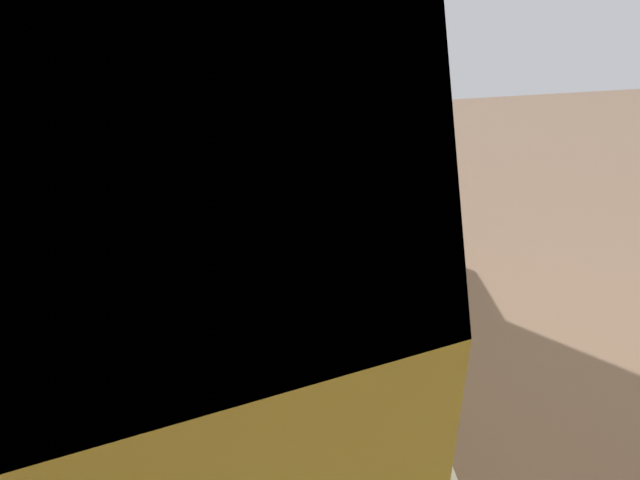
{
  "coord_description": "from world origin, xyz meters",
  "views": [
    {
      "loc": [
        -1.69,
        1.16,
        1.89
      ],
      "look_at": [
        -0.71,
        1.01,
        1.27
      ],
      "focal_mm": 39.11,
      "sensor_mm": 36.0,
      "label": 1
    }
  ],
  "objects_px": {
    "microwave": "(227,193)",
    "kettle": "(251,117)",
    "bowl": "(302,417)",
    "oven_range": "(226,151)"
  },
  "relations": [
    {
      "from": "oven_range",
      "to": "kettle",
      "type": "height_order",
      "value": "oven_range"
    },
    {
      "from": "kettle",
      "to": "microwave",
      "type": "bearing_deg",
      "value": 171.26
    },
    {
      "from": "bowl",
      "to": "kettle",
      "type": "bearing_deg",
      "value": 0.0
    },
    {
      "from": "oven_range",
      "to": "bowl",
      "type": "xyz_separation_m",
      "value": [
        -2.2,
        -0.09,
        0.47
      ]
    },
    {
      "from": "microwave",
      "to": "bowl",
      "type": "distance_m",
      "value": 0.69
    },
    {
      "from": "microwave",
      "to": "kettle",
      "type": "height_order",
      "value": "microwave"
    },
    {
      "from": "microwave",
      "to": "kettle",
      "type": "bearing_deg",
      "value": -8.74
    },
    {
      "from": "microwave",
      "to": "kettle",
      "type": "xyz_separation_m",
      "value": [
        0.68,
        -0.1,
        -0.07
      ]
    },
    {
      "from": "microwave",
      "to": "bowl",
      "type": "height_order",
      "value": "microwave"
    },
    {
      "from": "oven_range",
      "to": "kettle",
      "type": "bearing_deg",
      "value": -173.91
    }
  ]
}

